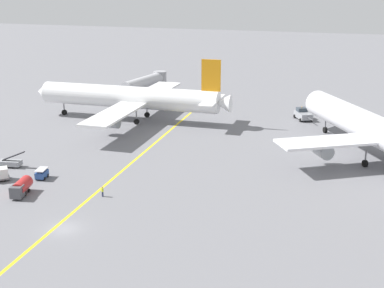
{
  "coord_description": "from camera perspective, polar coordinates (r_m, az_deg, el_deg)",
  "views": [
    {
      "loc": [
        36.86,
        -55.19,
        31.79
      ],
      "look_at": [
        8.09,
        29.79,
        4.0
      ],
      "focal_mm": 49.18,
      "sensor_mm": 36.0,
      "label": 1
    }
  ],
  "objects": [
    {
      "name": "gse_baggage_cart_near_cluster",
      "position": [
        92.06,
        -15.98,
        -3.11
      ],
      "size": [
        2.12,
        3.0,
        1.71
      ],
      "color": "#2D5199",
      "rests_on": "ground"
    },
    {
      "name": "taxiway_stripe",
      "position": [
        82.22,
        -11.13,
        -5.88
      ],
      "size": [
        6.87,
        119.86,
        0.01
      ],
      "primitive_type": "cube",
      "rotation": [
        0.0,
        0.0,
        0.05
      ],
      "color": "yellow",
      "rests_on": "ground"
    },
    {
      "name": "airliner_at_gate_left",
      "position": [
        125.83,
        -6.65,
        5.0
      ],
      "size": [
        49.31,
        48.48,
        15.29
      ],
      "color": "white",
      "rests_on": "ground"
    },
    {
      "name": "gse_fuel_bowser_stubby",
      "position": [
        85.79,
        -18.07,
        -4.48
      ],
      "size": [
        2.98,
        5.2,
        2.4
      ],
      "color": "red",
      "rests_on": "ground"
    },
    {
      "name": "ground_crew_marshaller_foreground",
      "position": [
        82.45,
        -9.69,
        -5.09
      ],
      "size": [
        0.36,
        0.36,
        1.64
      ],
      "color": "#2D3351",
      "rests_on": "ground"
    },
    {
      "name": "pushback_tug",
      "position": [
        129.06,
        11.95,
        3.16
      ],
      "size": [
        5.5,
        8.11,
        3.02
      ],
      "color": "gray",
      "rests_on": "ground"
    },
    {
      "name": "gse_belt_loader_portside",
      "position": [
        99.46,
        -19.11,
        -1.91
      ],
      "size": [
        5.06,
        2.51,
        3.02
      ],
      "color": "gray",
      "rests_on": "ground"
    },
    {
      "name": "jet_bridge",
      "position": [
        152.32,
        -4.85,
        6.81
      ],
      "size": [
        6.0,
        20.53,
        6.22
      ],
      "color": "#B7B7BC",
      "rests_on": "ground"
    },
    {
      "name": "airliner_being_pushed",
      "position": [
        101.67,
        19.32,
        1.34
      ],
      "size": [
        36.41,
        46.76,
        17.3
      ],
      "color": "silver",
      "rests_on": "ground"
    },
    {
      "name": "ground_plane",
      "position": [
        73.58,
        -13.7,
        -8.91
      ],
      "size": [
        600.0,
        600.0,
        0.0
      ],
      "primitive_type": "plane",
      "color": "slate"
    }
  ]
}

